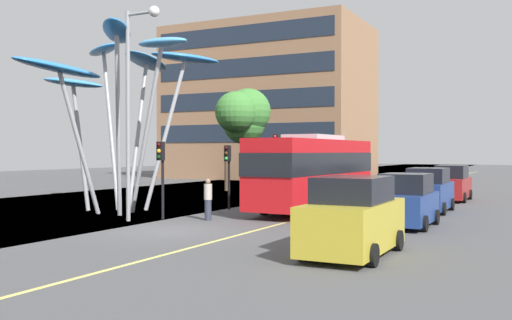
{
  "coord_description": "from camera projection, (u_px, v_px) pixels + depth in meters",
  "views": [
    {
      "loc": [
        12.53,
        -17.41,
        2.9
      ],
      "look_at": [
        -0.14,
        7.47,
        2.5
      ],
      "focal_mm": 40.76,
      "sensor_mm": 36.0,
      "label": 1
    }
  ],
  "objects": [
    {
      "name": "traffic_light_island_mid",
      "position": [
        276.0,
        153.0,
        34.62
      ],
      "size": [
        0.28,
        0.42,
        3.94
      ],
      "color": "black",
      "rests_on": "ground"
    },
    {
      "name": "car_parked_near",
      "position": [
        353.0,
        218.0,
        16.2
      ],
      "size": [
        2.09,
        4.4,
        2.2
      ],
      "color": "gold",
      "rests_on": "ground"
    },
    {
      "name": "leaf_sculpture",
      "position": [
        122.0,
        68.0,
        28.18
      ],
      "size": [
        9.23,
        11.04,
        8.68
      ],
      "color": "#9EA0A5",
      "rests_on": "ground"
    },
    {
      "name": "traffic_light_kerb_near",
      "position": [
        161.0,
        163.0,
        24.67
      ],
      "size": [
        0.28,
        0.42,
        3.33
      ],
      "color": "black",
      "rests_on": "ground"
    },
    {
      "name": "car_side_street",
      "position": [
        452.0,
        184.0,
        34.36
      ],
      "size": [
        1.94,
        4.39,
        2.1
      ],
      "color": "maroon",
      "rests_on": "ground"
    },
    {
      "name": "street_lamp",
      "position": [
        134.0,
        89.0,
        24.0
      ],
      "size": [
        1.67,
        0.44,
        8.8
      ],
      "color": "gray",
      "rests_on": "ground"
    },
    {
      "name": "car_parked_mid",
      "position": [
        406.0,
        202.0,
        22.41
      ],
      "size": [
        2.04,
        3.85,
        2.06
      ],
      "color": "navy",
      "rests_on": "ground"
    },
    {
      "name": "traffic_light_opposite",
      "position": [
        314.0,
        154.0,
        40.14
      ],
      "size": [
        0.28,
        0.42,
        3.77
      ],
      "color": "black",
      "rests_on": "ground"
    },
    {
      "name": "pedestrian",
      "position": [
        208.0,
        199.0,
        24.48
      ],
      "size": [
        0.34,
        0.34,
        1.76
      ],
      "color": "#2D3342",
      "rests_on": "ground"
    },
    {
      "name": "car_parked_far",
      "position": [
        428.0,
        191.0,
        27.92
      ],
      "size": [
        2.01,
        4.1,
        2.12
      ],
      "color": "navy",
      "rests_on": "ground"
    },
    {
      "name": "backdrop_building",
      "position": [
        269.0,
        103.0,
        64.34
      ],
      "size": [
        21.05,
        13.06,
        16.53
      ],
      "color": "#936B4C",
      "rests_on": "ground"
    },
    {
      "name": "tree_pavement_near",
      "position": [
        243.0,
        115.0,
        43.16
      ],
      "size": [
        3.68,
        4.85,
        7.65
      ],
      "color": "brown",
      "rests_on": "ground"
    },
    {
      "name": "traffic_light_kerb_far",
      "position": [
        228.0,
        163.0,
        29.03
      ],
      "size": [
        0.28,
        0.42,
        3.22
      ],
      "color": "black",
      "rests_on": "ground"
    },
    {
      "name": "red_bus",
      "position": [
        314.0,
        169.0,
        28.34
      ],
      "size": [
        2.99,
        10.26,
        3.72
      ],
      "color": "red",
      "rests_on": "ground"
    },
    {
      "name": "ground",
      "position": [
        153.0,
        231.0,
        21.53
      ],
      "size": [
        120.0,
        240.0,
        0.1
      ],
      "color": "#4C4C4F"
    }
  ]
}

